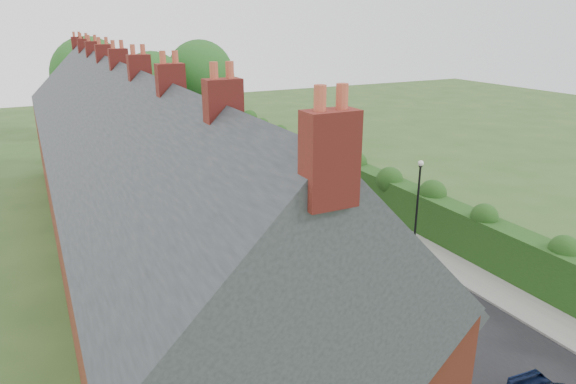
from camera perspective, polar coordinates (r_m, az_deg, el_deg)
name	(u,v)px	position (r m, az deg, el deg)	size (l,w,h in m)	color
ground	(412,291)	(25.88, 13.67, -10.69)	(140.00, 140.00, 0.00)	#2D4C1E
road	(297,218)	(33.86, 1.05, -2.91)	(6.00, 58.00, 0.02)	black
pavement_hedge_side	(350,208)	(35.81, 6.88, -1.74)	(2.20, 58.00, 0.12)	gray
pavement_house_side	(243,227)	(32.35, -5.01, -3.94)	(1.70, 58.00, 0.12)	gray
kerb_hedge_side	(337,210)	(35.27, 5.45, -2.00)	(0.18, 58.00, 0.13)	gray
kerb_house_side	(255,225)	(32.63, -3.70, -3.70)	(0.18, 58.00, 0.13)	gray
hedge	(372,183)	(36.30, 9.35, 1.00)	(2.10, 58.00, 2.85)	#1A3B13
terrace_row	(133,178)	(28.33, -16.80, 1.48)	(9.05, 40.50, 11.50)	maroon
garden_wall_row	(234,230)	(31.01, -6.06, -4.21)	(0.35, 40.35, 1.10)	maroon
lamppost	(418,193)	(29.40, 14.28, -0.09)	(0.32, 0.32, 5.16)	black
tree_far_left	(156,85)	(58.68, -14.46, 11.48)	(7.14, 6.80, 9.29)	#332316
tree_far_right	(204,75)	(62.09, -9.37, 12.73)	(7.98, 7.60, 10.31)	#332316
tree_far_back	(94,76)	(60.57, -20.77, 11.94)	(8.40, 8.00, 10.82)	#332316
car_silver_a	(380,306)	(22.92, 10.15, -12.39)	(1.57, 4.51, 1.49)	#B4B4B9
car_silver_b	(364,276)	(25.49, 8.44, -9.19)	(2.10, 4.56, 1.27)	#BABCC2
car_white	(291,222)	(31.37, 0.29, -3.40)	(1.90, 4.67, 1.35)	white
car_green	(249,203)	(34.44, -4.31, -1.19)	(1.87, 4.64, 1.58)	#0F321B
car_red	(226,182)	(39.50, -6.95, 1.11)	(1.36, 3.89, 1.28)	maroon
car_beige	(194,155)	(47.49, -10.40, 4.07)	(2.48, 5.38, 1.50)	beige
car_grey	(187,151)	(49.37, -11.12, 4.46)	(1.82, 4.49, 1.30)	slate
car_black	(164,132)	(57.94, -13.58, 6.50)	(1.83, 4.54, 1.55)	black
horse	(319,214)	(32.59, 3.47, -2.45)	(0.80, 1.75, 1.48)	#423118
horse_cart	(305,197)	(33.95, 1.89, -0.59)	(1.39, 3.08, 2.22)	black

